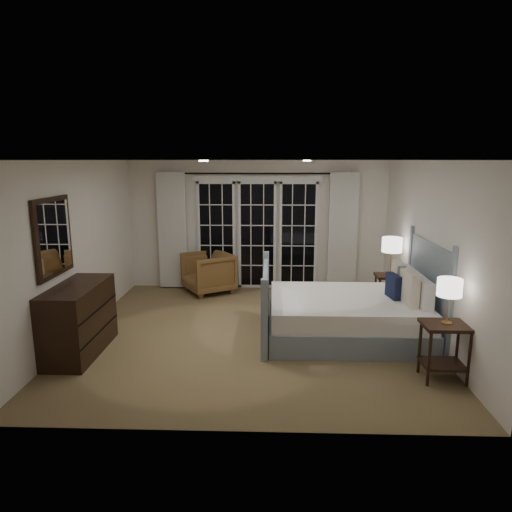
{
  "coord_description": "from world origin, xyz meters",
  "views": [
    {
      "loc": [
        0.28,
        -6.34,
        2.5
      ],
      "look_at": [
        0.04,
        0.52,
        1.05
      ],
      "focal_mm": 32.0,
      "sensor_mm": 36.0,
      "label": 1
    }
  ],
  "objects_px": {
    "armchair": "(208,273)",
    "dresser": "(79,319)",
    "nightstand_left": "(445,343)",
    "lamp_right": "(392,245)",
    "nightstand_right": "(389,287)",
    "bed": "(350,313)",
    "lamp_left": "(450,288)"
  },
  "relations": [
    {
      "from": "dresser",
      "to": "nightstand_right",
      "type": "bearing_deg",
      "value": 22.95
    },
    {
      "from": "nightstand_left",
      "to": "lamp_left",
      "type": "bearing_deg",
      "value": -153.43
    },
    {
      "from": "nightstand_right",
      "to": "lamp_right",
      "type": "relative_size",
      "value": 0.97
    },
    {
      "from": "nightstand_left",
      "to": "nightstand_right",
      "type": "distance_m",
      "value": 2.51
    },
    {
      "from": "nightstand_right",
      "to": "lamp_right",
      "type": "distance_m",
      "value": 0.72
    },
    {
      "from": "lamp_left",
      "to": "lamp_right",
      "type": "distance_m",
      "value": 2.5
    },
    {
      "from": "bed",
      "to": "dresser",
      "type": "xyz_separation_m",
      "value": [
        -3.64,
        -0.7,
        0.12
      ]
    },
    {
      "from": "nightstand_right",
      "to": "dresser",
      "type": "height_order",
      "value": "dresser"
    },
    {
      "from": "nightstand_right",
      "to": "lamp_right",
      "type": "height_order",
      "value": "lamp_right"
    },
    {
      "from": "nightstand_right",
      "to": "armchair",
      "type": "height_order",
      "value": "armchair"
    },
    {
      "from": "dresser",
      "to": "lamp_left",
      "type": "bearing_deg",
      "value": -7.57
    },
    {
      "from": "bed",
      "to": "lamp_right",
      "type": "distance_m",
      "value": 1.68
    },
    {
      "from": "dresser",
      "to": "nightstand_left",
      "type": "bearing_deg",
      "value": -7.57
    },
    {
      "from": "nightstand_left",
      "to": "armchair",
      "type": "height_order",
      "value": "armchair"
    },
    {
      "from": "lamp_right",
      "to": "dresser",
      "type": "height_order",
      "value": "lamp_right"
    },
    {
      "from": "nightstand_right",
      "to": "lamp_left",
      "type": "bearing_deg",
      "value": -90.03
    },
    {
      "from": "armchair",
      "to": "dresser",
      "type": "xyz_separation_m",
      "value": [
        -1.3,
        -2.87,
        0.08
      ]
    },
    {
      "from": "nightstand_right",
      "to": "lamp_left",
      "type": "distance_m",
      "value": 2.6
    },
    {
      "from": "nightstand_left",
      "to": "bed",
      "type": "bearing_deg",
      "value": 123.55
    },
    {
      "from": "nightstand_right",
      "to": "nightstand_left",
      "type": "bearing_deg",
      "value": -90.03
    },
    {
      "from": "lamp_right",
      "to": "dresser",
      "type": "distance_m",
      "value": 4.93
    },
    {
      "from": "lamp_left",
      "to": "armchair",
      "type": "bearing_deg",
      "value": 132.7
    },
    {
      "from": "bed",
      "to": "lamp_left",
      "type": "bearing_deg",
      "value": -56.45
    },
    {
      "from": "nightstand_left",
      "to": "nightstand_right",
      "type": "relative_size",
      "value": 1.11
    },
    {
      "from": "nightstand_left",
      "to": "dresser",
      "type": "relative_size",
      "value": 0.52
    },
    {
      "from": "lamp_right",
      "to": "armchair",
      "type": "xyz_separation_m",
      "value": [
        -3.2,
        0.96,
        -0.74
      ]
    },
    {
      "from": "bed",
      "to": "dresser",
      "type": "relative_size",
      "value": 1.82
    },
    {
      "from": "bed",
      "to": "lamp_right",
      "type": "xyz_separation_m",
      "value": [
        0.86,
        1.21,
        0.78
      ]
    },
    {
      "from": "bed",
      "to": "nightstand_right",
      "type": "bearing_deg",
      "value": 54.55
    },
    {
      "from": "nightstand_left",
      "to": "lamp_left",
      "type": "relative_size",
      "value": 1.29
    },
    {
      "from": "nightstand_right",
      "to": "lamp_right",
      "type": "xyz_separation_m",
      "value": [
        0.0,
        0.0,
        0.72
      ]
    },
    {
      "from": "lamp_right",
      "to": "dresser",
      "type": "bearing_deg",
      "value": -157.05
    }
  ]
}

